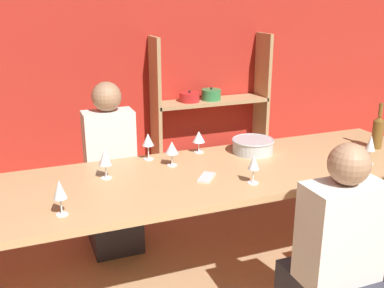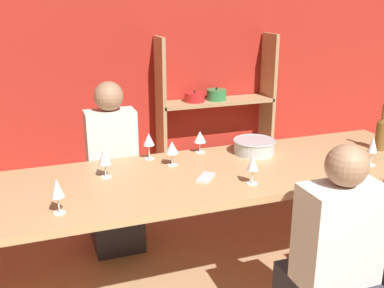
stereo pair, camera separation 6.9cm
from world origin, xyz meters
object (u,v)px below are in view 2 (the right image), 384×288
at_px(wine_glass_white_a, 105,157).
at_px(wine_glass_red_c, 253,164).
at_px(cell_phone, 206,177).
at_px(person_far_a, 114,186).
at_px(wine_glass_white_c, 149,140).
at_px(shelf_unit, 217,123).
at_px(wine_glass_white_d, 373,146).
at_px(mixing_bowl, 254,146).
at_px(dining_table, 198,185).
at_px(person_near_a, 334,281).
at_px(wine_glass_white_b, 200,137).
at_px(wine_bottle_green, 381,133).
at_px(wine_glass_red_b, 172,148).
at_px(wine_glass_red_a, 57,189).

distance_m(wine_glass_white_a, wine_glass_red_c, 0.83).
bearing_deg(cell_phone, person_far_a, 117.68).
bearing_deg(wine_glass_white_c, person_far_a, 117.81).
distance_m(shelf_unit, wine_glass_white_d, 2.18).
bearing_deg(mixing_bowl, dining_table, -155.62).
bearing_deg(person_near_a, person_far_a, 120.19).
distance_m(wine_glass_white_c, person_near_a, 1.34).
bearing_deg(mixing_bowl, person_near_a, -92.18).
bearing_deg(wine_glass_white_a, wine_glass_red_c, -26.30).
bearing_deg(wine_glass_white_c, wine_glass_white_b, 1.64).
distance_m(wine_bottle_green, person_far_a, 1.87).
distance_m(shelf_unit, mixing_bowl, 1.78).
relative_size(wine_glass_red_b, cell_phone, 0.95).
distance_m(dining_table, wine_glass_white_d, 1.09).
bearing_deg(dining_table, wine_bottle_green, -0.44).
relative_size(wine_glass_white_a, wine_glass_white_b, 1.21).
bearing_deg(wine_glass_white_a, cell_phone, -21.08).
xyz_separation_m(mixing_bowl, wine_glass_white_b, (-0.33, 0.13, 0.05)).
height_order(mixing_bowl, wine_glass_red_b, wine_glass_red_b).
bearing_deg(wine_glass_red_c, wine_glass_red_a, -179.47).
distance_m(dining_table, wine_glass_red_a, 0.86).
bearing_deg(person_far_a, dining_table, 119.44).
bearing_deg(wine_glass_red_b, person_near_a, -59.41).
bearing_deg(wine_glass_white_d, person_far_a, 147.51).
distance_m(shelf_unit, wine_glass_white_c, 1.98).
xyz_separation_m(wine_glass_red_a, wine_glass_white_c, (0.60, 0.59, 0.00)).
xyz_separation_m(dining_table, wine_glass_white_c, (-0.20, 0.34, 0.20)).
xyz_separation_m(wine_glass_red_c, cell_phone, (-0.21, 0.16, -0.11)).
bearing_deg(shelf_unit, wine_glass_white_d, -87.06).
xyz_separation_m(wine_glass_red_c, person_near_a, (0.21, -0.49, -0.47)).
bearing_deg(wine_glass_white_c, wine_glass_red_b, -57.17).
xyz_separation_m(wine_glass_red_c, person_far_a, (-0.61, 0.93, -0.42)).
bearing_deg(wine_glass_red_b, wine_glass_white_a, -172.13).
bearing_deg(wine_glass_red_b, wine_bottle_green, -7.64).
distance_m(mixing_bowl, wine_glass_red_a, 1.36).
bearing_deg(wine_glass_white_b, wine_glass_red_b, -145.41).
distance_m(dining_table, person_near_a, 0.90).
bearing_deg(wine_glass_white_b, mixing_bowl, -21.49).
bearing_deg(cell_phone, wine_glass_white_c, 117.57).
xyz_separation_m(wine_glass_red_a, wine_glass_white_b, (0.94, 0.60, -0.02)).
bearing_deg(wine_glass_red_b, shelf_unit, 59.07).
bearing_deg(wine_glass_red_a, wine_glass_white_c, 44.89).
height_order(person_near_a, person_far_a, person_far_a).
bearing_deg(wine_glass_white_c, dining_table, -58.95).
bearing_deg(mixing_bowl, wine_glass_red_c, -118.47).
bearing_deg(person_near_a, wine_glass_white_c, 120.93).
relative_size(wine_glass_red_a, wine_glass_white_b, 1.20).
bearing_deg(wine_glass_red_b, person_far_a, 119.46).
height_order(wine_glass_red_a, cell_phone, wine_glass_red_a).
relative_size(dining_table, wine_bottle_green, 9.81).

